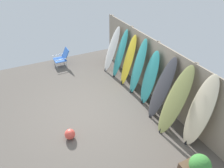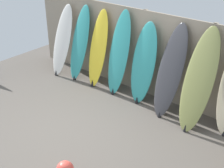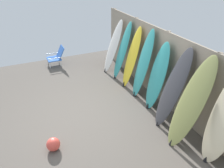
{
  "view_description": "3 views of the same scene",
  "coord_description": "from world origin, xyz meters",
  "px_view_note": "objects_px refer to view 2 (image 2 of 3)",
  "views": [
    {
      "loc": [
        4.54,
        -1.63,
        4.09
      ],
      "look_at": [
        0.24,
        0.48,
        0.98
      ],
      "focal_mm": 35.0,
      "sensor_mm": 36.0,
      "label": 1
    },
    {
      "loc": [
        3.37,
        -3.09,
        3.34
      ],
      "look_at": [
        0.2,
        0.75,
        0.73
      ],
      "focal_mm": 50.0,
      "sensor_mm": 36.0,
      "label": 2
    },
    {
      "loc": [
        3.88,
        -1.1,
        3.18
      ],
      "look_at": [
        0.07,
        0.61,
        0.8
      ],
      "focal_mm": 35.0,
      "sensor_mm": 36.0,
      "label": 3
    }
  ],
  "objects_px": {
    "surfboard_white_0": "(62,41)",
    "surfboard_teal_3": "(119,54)",
    "surfboard_yellow_2": "(98,49)",
    "surfboard_charcoal_5": "(170,72)",
    "surfboard_teal_1": "(80,43)",
    "surfboard_teal_4": "(143,64)",
    "surfboard_olive_6": "(199,81)"
  },
  "relations": [
    {
      "from": "surfboard_yellow_2",
      "to": "surfboard_teal_3",
      "type": "xyz_separation_m",
      "value": [
        0.58,
        0.0,
        0.05
      ]
    },
    {
      "from": "surfboard_teal_1",
      "to": "surfboard_teal_3",
      "type": "bearing_deg",
      "value": 0.52
    },
    {
      "from": "surfboard_white_0",
      "to": "surfboard_yellow_2",
      "type": "xyz_separation_m",
      "value": [
        1.08,
        0.07,
        0.02
      ]
    },
    {
      "from": "surfboard_charcoal_5",
      "to": "surfboard_olive_6",
      "type": "height_order",
      "value": "surfboard_olive_6"
    },
    {
      "from": "surfboard_teal_1",
      "to": "surfboard_teal_4",
      "type": "bearing_deg",
      "value": 0.51
    },
    {
      "from": "surfboard_white_0",
      "to": "surfboard_teal_4",
      "type": "relative_size",
      "value": 0.99
    },
    {
      "from": "surfboard_teal_1",
      "to": "surfboard_charcoal_5",
      "type": "height_order",
      "value": "surfboard_charcoal_5"
    },
    {
      "from": "surfboard_yellow_2",
      "to": "surfboard_olive_6",
      "type": "relative_size",
      "value": 0.94
    },
    {
      "from": "surfboard_teal_3",
      "to": "surfboard_teal_4",
      "type": "relative_size",
      "value": 1.08
    },
    {
      "from": "surfboard_white_0",
      "to": "surfboard_charcoal_5",
      "type": "relative_size",
      "value": 0.94
    },
    {
      "from": "surfboard_white_0",
      "to": "surfboard_yellow_2",
      "type": "height_order",
      "value": "surfboard_yellow_2"
    },
    {
      "from": "surfboard_white_0",
      "to": "surfboard_teal_3",
      "type": "distance_m",
      "value": 1.67
    },
    {
      "from": "surfboard_olive_6",
      "to": "surfboard_teal_4",
      "type": "bearing_deg",
      "value": 174.44
    },
    {
      "from": "surfboard_olive_6",
      "to": "surfboard_teal_1",
      "type": "bearing_deg",
      "value": 178.01
    },
    {
      "from": "surfboard_white_0",
      "to": "surfboard_charcoal_5",
      "type": "bearing_deg",
      "value": 0.44
    },
    {
      "from": "surfboard_teal_3",
      "to": "surfboard_teal_4",
      "type": "xyz_separation_m",
      "value": [
        0.62,
        0.01,
        -0.06
      ]
    },
    {
      "from": "surfboard_teal_1",
      "to": "surfboard_teal_3",
      "type": "relative_size",
      "value": 0.96
    },
    {
      "from": "surfboard_teal_3",
      "to": "surfboard_teal_1",
      "type": "bearing_deg",
      "value": -179.48
    },
    {
      "from": "surfboard_teal_3",
      "to": "surfboard_olive_6",
      "type": "xyz_separation_m",
      "value": [
        1.85,
        -0.11,
        0.01
      ]
    },
    {
      "from": "surfboard_yellow_2",
      "to": "surfboard_charcoal_5",
      "type": "xyz_separation_m",
      "value": [
        1.84,
        -0.04,
        0.03
      ]
    },
    {
      "from": "surfboard_teal_1",
      "to": "surfboard_teal_4",
      "type": "xyz_separation_m",
      "value": [
        1.76,
        0.02,
        -0.03
      ]
    },
    {
      "from": "surfboard_teal_3",
      "to": "surfboard_charcoal_5",
      "type": "height_order",
      "value": "surfboard_teal_3"
    },
    {
      "from": "surfboard_charcoal_5",
      "to": "surfboard_olive_6",
      "type": "relative_size",
      "value": 0.97
    },
    {
      "from": "surfboard_yellow_2",
      "to": "surfboard_white_0",
      "type": "bearing_deg",
      "value": -176.45
    },
    {
      "from": "surfboard_yellow_2",
      "to": "surfboard_charcoal_5",
      "type": "height_order",
      "value": "surfboard_charcoal_5"
    },
    {
      "from": "surfboard_white_0",
      "to": "surfboard_teal_1",
      "type": "bearing_deg",
      "value": 6.39
    },
    {
      "from": "surfboard_teal_1",
      "to": "surfboard_charcoal_5",
      "type": "distance_m",
      "value": 2.39
    },
    {
      "from": "surfboard_teal_1",
      "to": "surfboard_charcoal_5",
      "type": "relative_size",
      "value": 0.98
    },
    {
      "from": "surfboard_white_0",
      "to": "surfboard_olive_6",
      "type": "relative_size",
      "value": 0.91
    },
    {
      "from": "surfboard_teal_1",
      "to": "surfboard_teal_3",
      "type": "distance_m",
      "value": 1.14
    },
    {
      "from": "surfboard_white_0",
      "to": "surfboard_teal_3",
      "type": "height_order",
      "value": "surfboard_teal_3"
    },
    {
      "from": "surfboard_charcoal_5",
      "to": "surfboard_teal_1",
      "type": "bearing_deg",
      "value": 179.13
    }
  ]
}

